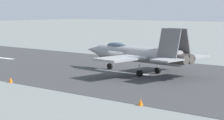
# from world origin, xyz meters

# --- Properties ---
(ground_plane) EXTENTS (400.00, 400.00, 0.00)m
(ground_plane) POSITION_xyz_m (0.00, 0.00, 0.00)
(ground_plane) COLOR slate
(runway_strip) EXTENTS (240.00, 26.00, 0.02)m
(runway_strip) POSITION_xyz_m (-0.02, 0.00, 0.01)
(runway_strip) COLOR #39393A
(runway_strip) RESTS_ON ground
(fighter_jet) EXTENTS (17.05, 13.39, 5.57)m
(fighter_jet) POSITION_xyz_m (-2.97, -0.47, 2.38)
(fighter_jet) COLOR gray
(fighter_jet) RESTS_ON ground
(crew_person) EXTENTS (0.70, 0.36, 1.71)m
(crew_person) POSITION_xyz_m (9.79, -9.71, 0.85)
(crew_person) COLOR #1E2338
(crew_person) RESTS_ON ground
(marker_cone_near) EXTENTS (0.44, 0.44, 0.55)m
(marker_cone_near) POSITION_xyz_m (-12.80, 12.99, 0.28)
(marker_cone_near) COLOR orange
(marker_cone_near) RESTS_ON ground
(marker_cone_mid) EXTENTS (0.44, 0.44, 0.55)m
(marker_cone_mid) POSITION_xyz_m (3.76, 12.99, 0.28)
(marker_cone_mid) COLOR orange
(marker_cone_mid) RESTS_ON ground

